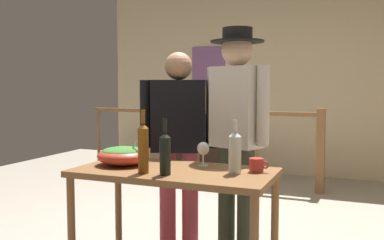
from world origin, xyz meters
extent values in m
cube|color=beige|center=(0.00, 3.15, 1.43)|extent=(5.08, 0.10, 2.87)
cube|color=#835691|center=(-0.89, 3.09, 1.61)|extent=(0.54, 0.03, 0.60)
cylinder|color=brown|center=(-2.29, 2.13, 0.47)|extent=(0.04, 0.04, 0.93)
cylinder|color=brown|center=(-1.49, 2.13, 0.47)|extent=(0.04, 0.04, 0.93)
cylinder|color=brown|center=(-0.70, 2.13, 0.47)|extent=(0.04, 0.04, 0.93)
cylinder|color=brown|center=(0.10, 2.13, 0.47)|extent=(0.04, 0.04, 0.93)
cylinder|color=brown|center=(0.90, 2.13, 0.47)|extent=(0.04, 0.04, 0.93)
cube|color=brown|center=(-0.70, 2.13, 0.96)|extent=(3.27, 0.07, 0.05)
cube|color=brown|center=(0.90, 2.13, 0.52)|extent=(0.10, 0.10, 1.03)
cube|color=#38281E|center=(-0.83, 2.80, 0.22)|extent=(0.90, 0.40, 0.44)
cube|color=black|center=(-0.83, 2.80, 0.45)|extent=(0.20, 0.12, 0.02)
cylinder|color=black|center=(-0.83, 2.80, 0.50)|extent=(0.03, 0.03, 0.08)
cube|color=black|center=(-0.83, 2.77, 0.71)|extent=(0.63, 0.06, 0.35)
cube|color=black|center=(-0.83, 2.74, 0.71)|extent=(0.58, 0.01, 0.32)
cube|color=brown|center=(0.27, -0.76, 0.75)|extent=(1.27, 0.64, 0.04)
cylinder|color=brown|center=(-0.32, -1.04, 0.37)|extent=(0.05, 0.05, 0.73)
cylinder|color=brown|center=(-0.32, -0.48, 0.37)|extent=(0.05, 0.05, 0.73)
cylinder|color=brown|center=(0.87, -0.48, 0.37)|extent=(0.05, 0.05, 0.73)
ellipsoid|color=#CC3D2D|center=(-0.12, -0.74, 0.83)|extent=(0.35, 0.35, 0.12)
ellipsoid|color=#38702D|center=(-0.12, -0.74, 0.86)|extent=(0.29, 0.29, 0.06)
cylinder|color=silver|center=(-0.04, -0.74, 0.89)|extent=(0.13, 0.01, 0.18)
cylinder|color=silver|center=(0.40, -0.57, 0.77)|extent=(0.07, 0.07, 0.01)
cylinder|color=silver|center=(0.40, -0.57, 0.81)|extent=(0.01, 0.01, 0.07)
ellipsoid|color=silver|center=(0.40, -0.57, 0.89)|extent=(0.08, 0.08, 0.09)
cylinder|color=black|center=(0.29, -0.93, 0.88)|extent=(0.07, 0.07, 0.23)
cone|color=black|center=(0.29, -0.93, 1.01)|extent=(0.07, 0.07, 0.03)
cylinder|color=black|center=(0.29, -0.93, 1.07)|extent=(0.03, 0.03, 0.08)
cylinder|color=silver|center=(0.67, -0.74, 0.88)|extent=(0.08, 0.08, 0.23)
cone|color=silver|center=(0.67, -0.74, 1.02)|extent=(0.08, 0.08, 0.04)
cylinder|color=silver|center=(0.67, -0.74, 1.07)|extent=(0.03, 0.03, 0.07)
cylinder|color=brown|center=(0.14, -0.94, 0.91)|extent=(0.07, 0.07, 0.28)
cone|color=brown|center=(0.14, -0.94, 1.06)|extent=(0.07, 0.07, 0.03)
cylinder|color=brown|center=(0.14, -0.94, 1.12)|extent=(0.03, 0.03, 0.08)
cylinder|color=#B7332D|center=(0.78, -0.64, 0.81)|extent=(0.09, 0.09, 0.09)
torus|color=#B7332D|center=(0.84, -0.64, 0.82)|extent=(0.05, 0.01, 0.05)
cylinder|color=#9E3842|center=(0.12, -0.12, 0.40)|extent=(0.13, 0.13, 0.79)
cylinder|color=#9E3842|center=(-0.05, -0.19, 0.40)|extent=(0.13, 0.13, 0.79)
cube|color=black|center=(0.03, -0.15, 1.07)|extent=(0.47, 0.35, 0.56)
cylinder|color=black|center=(0.28, -0.07, 1.08)|extent=(0.09, 0.09, 0.53)
cylinder|color=black|center=(-0.21, -0.24, 1.08)|extent=(0.09, 0.09, 0.53)
sphere|color=#A37556|center=(0.03, -0.15, 1.46)|extent=(0.22, 0.22, 0.22)
cylinder|color=#2D3323|center=(0.59, -0.19, 0.42)|extent=(0.13, 0.13, 0.85)
cylinder|color=#2D3323|center=(0.42, -0.12, 0.42)|extent=(0.13, 0.13, 0.85)
cube|color=beige|center=(0.51, -0.15, 1.15)|extent=(0.41, 0.33, 0.60)
cylinder|color=beige|center=(0.72, -0.23, 1.16)|extent=(0.09, 0.09, 0.57)
cylinder|color=beige|center=(0.29, -0.08, 1.16)|extent=(0.09, 0.09, 0.57)
sphere|color=beige|center=(0.51, -0.15, 1.57)|extent=(0.23, 0.23, 0.23)
cylinder|color=black|center=(0.51, -0.15, 1.63)|extent=(0.40, 0.40, 0.01)
cylinder|color=black|center=(0.51, -0.15, 1.68)|extent=(0.22, 0.22, 0.10)
camera|label=1|loc=(1.40, -3.23, 1.30)|focal=40.11mm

